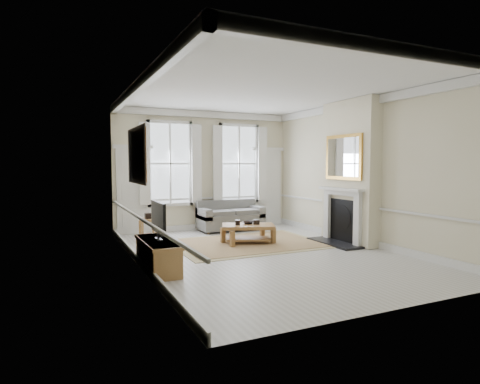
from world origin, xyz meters
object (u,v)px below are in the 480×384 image
coffee_table (248,228)px  tv_stand (158,255)px  side_table (148,223)px  sofa (230,218)px

coffee_table → tv_stand: size_ratio=0.92×
tv_stand → side_table: bearing=81.1°
sofa → tv_stand: size_ratio=1.20×
side_table → sofa: bearing=9.7°
coffee_table → tv_stand: 2.90m
sofa → coffee_table: (-0.40, -2.01, 0.02)m
side_table → coffee_table: size_ratio=0.37×
side_table → coffee_table: side_table is taller
sofa → coffee_table: sofa is taller
side_table → coffee_table: 2.58m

